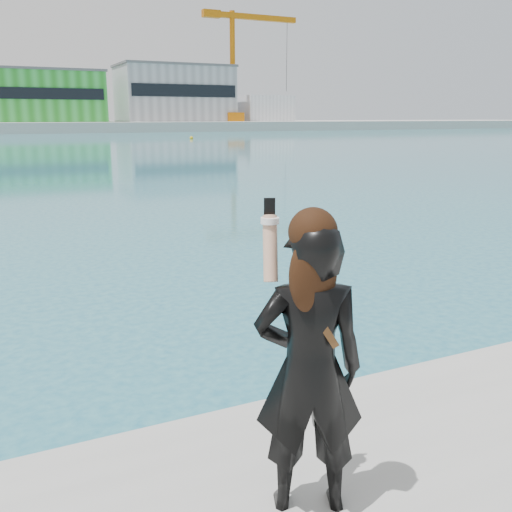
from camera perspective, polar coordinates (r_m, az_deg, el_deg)
The scene contains 7 objects.
warehouse_green at distance 131.31m, azimuth -21.98°, elevation 14.64°, with size 30.60×16.36×10.50m.
warehouse_grey_right at distance 137.59m, azimuth -8.13°, elevation 15.80°, with size 25.50×15.35×12.50m.
ancillary_shed at distance 144.01m, azimuth 0.80°, elevation 14.53°, with size 12.00×10.00×6.00m, color silver.
dock_crane at distance 137.15m, azimuth -1.87°, elevation 18.78°, with size 23.00×4.00×24.00m.
flagpole_right at distance 126.28m, azimuth -15.12°, elevation 14.88°, with size 1.28×0.16×8.00m.
buoy_near at distance 82.59m, azimuth -6.47°, elevation 11.55°, with size 0.50×0.50×0.50m, color #E8B00C.
woman at distance 3.31m, azimuth 5.34°, elevation -10.45°, with size 0.75×0.63×1.84m.
Camera 1 is at (-2.27, -2.86, 3.09)m, focal length 40.00 mm.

